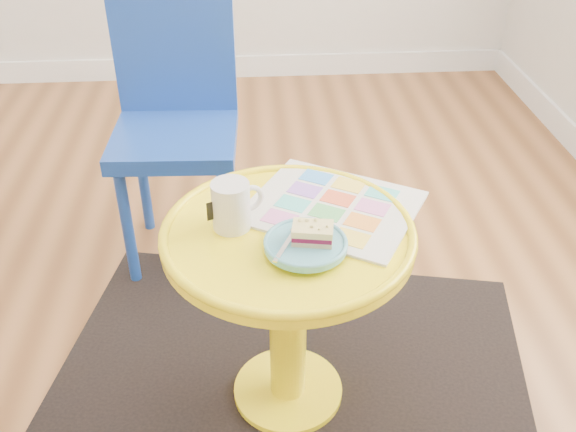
{
  "coord_description": "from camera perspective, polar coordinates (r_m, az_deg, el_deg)",
  "views": [
    {
      "loc": [
        0.53,
        -1.48,
        1.38
      ],
      "look_at": [
        0.61,
        -0.3,
        0.59
      ],
      "focal_mm": 40.0,
      "sensor_mm": 36.0,
      "label": 1
    }
  ],
  "objects": [
    {
      "name": "newspaper",
      "position": [
        1.53,
        3.97,
        0.83
      ],
      "size": [
        0.49,
        0.47,
        0.01
      ],
      "primitive_type": "cube",
      "rotation": [
        0.0,
        0.0,
        -0.53
      ],
      "color": "silver",
      "rests_on": "side_table"
    },
    {
      "name": "mug",
      "position": [
        1.43,
        -5.0,
        1.08
      ],
      "size": [
        0.12,
        0.09,
        0.11
      ],
      "rotation": [
        0.0,
        0.0,
        0.41
      ],
      "color": "silver",
      "rests_on": "side_table"
    },
    {
      "name": "side_table",
      "position": [
        1.54,
        -0.0,
        -5.97
      ],
      "size": [
        0.58,
        0.58,
        0.55
      ],
      "color": "yellow",
      "rests_on": "ground"
    },
    {
      "name": "rug",
      "position": [
        1.82,
        -0.0,
        -15.4
      ],
      "size": [
        1.49,
        1.34,
        0.01
      ],
      "primitive_type": "cube",
      "rotation": [
        0.0,
        0.0,
        -0.2
      ],
      "color": "black",
      "rests_on": "ground"
    },
    {
      "name": "chair",
      "position": [
        2.12,
        -9.95,
        9.0
      ],
      "size": [
        0.4,
        0.4,
        0.88
      ],
      "rotation": [
        0.0,
        0.0,
        -0.04
      ],
      "color": "#173C97",
      "rests_on": "ground"
    },
    {
      "name": "cake_slice",
      "position": [
        1.36,
        2.2,
        -1.52
      ],
      "size": [
        0.1,
        0.07,
        0.04
      ],
      "rotation": [
        0.0,
        0.0,
        -0.17
      ],
      "color": "#D3BC8C",
      "rests_on": "plate"
    },
    {
      "name": "fork",
      "position": [
        1.37,
        0.05,
        -2.24
      ],
      "size": [
        0.07,
        0.14,
        0.0
      ],
      "rotation": [
        0.0,
        0.0,
        -0.44
      ],
      "color": "silver",
      "rests_on": "plate"
    },
    {
      "name": "plate",
      "position": [
        1.37,
        1.57,
        -2.58
      ],
      "size": [
        0.18,
        0.18,
        0.02
      ],
      "color": "#529EAF",
      "rests_on": "newspaper"
    },
    {
      "name": "floor",
      "position": [
        2.09,
        -17.9,
        -9.39
      ],
      "size": [
        4.0,
        4.0,
        0.0
      ],
      "primitive_type": "plane",
      "color": "brown",
      "rests_on": "ground"
    }
  ]
}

